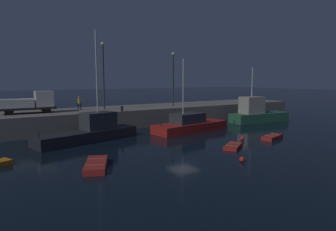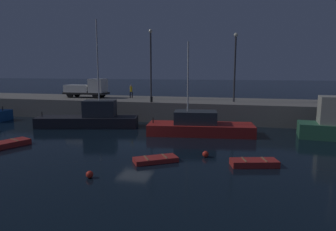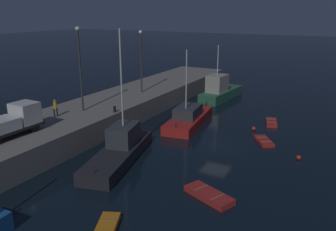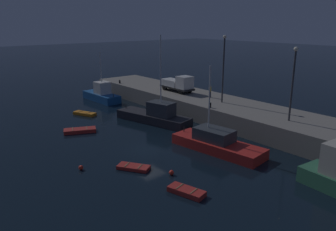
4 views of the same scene
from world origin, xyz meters
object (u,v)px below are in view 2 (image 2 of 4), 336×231
Objects in this scene: rowboat_blue_far at (156,159)px; utility_truck at (88,89)px; dinghy_red_small at (4,144)px; mooring_buoy_mid at (206,154)px; fishing_boat_orange at (199,126)px; fishing_boat_blue at (91,118)px; mooring_buoy_near at (90,174)px; rowboat_white_mid at (254,163)px; bollard_west at (151,99)px; lamp_post_east at (235,62)px; dockworker at (131,90)px; lamp_post_west at (151,59)px.

rowboat_blue_far is 22.52m from utility_truck.
dinghy_red_small reaches higher than mooring_buoy_mid.
dinghy_red_small is at bearing -150.06° from fishing_boat_orange.
fishing_boat_blue is 27.08× the size of mooring_buoy_near.
rowboat_white_mid is 4.86× the size of bollard_west.
dinghy_red_small is at bearing -83.23° from utility_truck.
mooring_buoy_mid is 16.15m from lamp_post_east.
mooring_buoy_mid is 0.25× the size of dockworker.
fishing_boat_orange is 18.10m from utility_truck.
fishing_boat_blue is 25.52× the size of mooring_buoy_mid.
lamp_post_east is at bearing 43.55° from dinghy_red_small.
rowboat_blue_far is at bearing -45.06° from fishing_boat_blue.
bollard_west reaches higher than mooring_buoy_mid.
dinghy_red_small is 2.24× the size of dockworker.
dinghy_red_small is at bearing 155.48° from mooring_buoy_near.
fishing_boat_orange reaches higher than dinghy_red_small.
dinghy_red_small is (-2.42, -8.99, -0.71)m from fishing_boat_blue.
mooring_buoy_near is at bearing -61.30° from utility_truck.
mooring_buoy_mid reaches higher than rowboat_blue_far.
fishing_boat_orange is 8.34m from bollard_west.
fishing_boat_blue reaches higher than rowboat_blue_far.
fishing_boat_orange reaches higher than mooring_buoy_mid.
bollard_west is at bearing 60.23° from dinghy_red_small.
lamp_post_west is (-5.53, 17.26, 6.95)m from rowboat_blue_far.
rowboat_white_mid is 18.19m from dinghy_red_small.
fishing_boat_orange is 9.19m from rowboat_white_mid.
fishing_boat_orange is 5.74× the size of dockworker.
mooring_buoy_near is (7.02, -13.30, -0.72)m from fishing_boat_blue.
lamp_post_east is 1.30× the size of utility_truck.
fishing_boat_blue is at bearing 74.93° from dinghy_red_small.
fishing_boat_orange is at bearing -41.43° from bollard_west.
rowboat_white_mid is 9.69m from mooring_buoy_near.
mooring_buoy_near is at bearing -109.55° from lamp_post_east.
rowboat_white_mid is 22.92m from dockworker.
utility_truck is at bearing 120.18° from fishing_boat_blue.
fishing_boat_orange is at bearing 29.94° from dinghy_red_small.
dinghy_red_small reaches higher than rowboat_white_mid.
rowboat_white_mid is at bearing -84.18° from lamp_post_east.
mooring_buoy_mid is at bearing -95.68° from lamp_post_east.
dockworker is (-10.06, 9.46, 2.40)m from fishing_boat_orange.
lamp_post_west is 5.68m from bollard_west.
mooring_buoy_mid is 0.05× the size of lamp_post_west.
mooring_buoy_mid is at bearing -42.26° from utility_truck.
rowboat_white_mid is 17.21m from lamp_post_east.
lamp_post_east is 10.16m from bollard_west.
fishing_boat_orange is 8.81m from rowboat_blue_far.
rowboat_blue_far is (-1.60, -8.63, -0.65)m from fishing_boat_orange.
dinghy_red_small is 0.45× the size of lamp_post_west.
bollard_west is (3.94, -4.06, -0.66)m from dockworker.
fishing_boat_orange is at bearing -109.89° from lamp_post_east.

